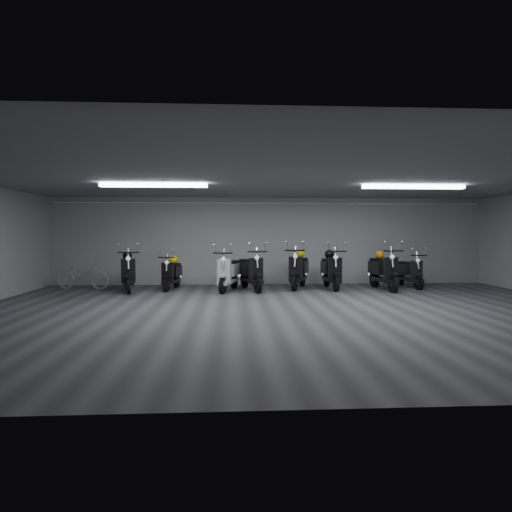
{
  "coord_description": "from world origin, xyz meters",
  "views": [
    {
      "loc": [
        -1.24,
        -8.91,
        1.65
      ],
      "look_at": [
        -0.61,
        2.5,
        1.05
      ],
      "focal_mm": 30.24,
      "sensor_mm": 36.0,
      "label": 1
    }
  ],
  "objects": [
    {
      "name": "scooter_1",
      "position": [
        -3.01,
        3.78,
        0.6
      ],
      "size": [
        0.77,
        1.69,
        1.21
      ],
      "primitive_type": null,
      "rotation": [
        0.0,
        0.0,
        -0.15
      ],
      "color": "black",
      "rests_on": "floor"
    },
    {
      "name": "scooter_7",
      "position": [
        1.69,
        3.66,
        0.71
      ],
      "size": [
        0.65,
        1.91,
        1.42
      ],
      "primitive_type": null,
      "rotation": [
        0.0,
        0.0,
        -0.01
      ],
      "color": "black",
      "rests_on": "floor"
    },
    {
      "name": "scooter_3",
      "position": [
        -0.7,
        3.48,
        0.71
      ],
      "size": [
        1.12,
        2.02,
        1.43
      ],
      "primitive_type": null,
      "rotation": [
        0.0,
        0.0,
        0.26
      ],
      "color": "black",
      "rests_on": "floor"
    },
    {
      "name": "scooter_0",
      "position": [
        -4.2,
        3.46,
        0.7
      ],
      "size": [
        1.09,
        1.99,
        1.41
      ],
      "primitive_type": null,
      "rotation": [
        0.0,
        0.0,
        0.26
      ],
      "color": "black",
      "rests_on": "floor"
    },
    {
      "name": "back_wall",
      "position": [
        0.0,
        5.0,
        1.4
      ],
      "size": [
        14.0,
        0.01,
        2.8
      ],
      "primitive_type": "cube",
      "color": "#A7A8AA",
      "rests_on": "ground"
    },
    {
      "name": "scooter_2",
      "position": [
        -1.34,
        3.37,
        0.69
      ],
      "size": [
        1.08,
        1.96,
        1.38
      ],
      "primitive_type": null,
      "rotation": [
        0.0,
        0.0,
        -0.26
      ],
      "color": "silver",
      "rests_on": "floor"
    },
    {
      "name": "helmet_3",
      "position": [
        1.69,
        3.93,
        1.02
      ],
      "size": [
        0.28,
        0.28,
        0.28
      ],
      "primitive_type": "sphere",
      "color": "black",
      "rests_on": "scooter_7"
    },
    {
      "name": "scooter_5",
      "position": [
        0.75,
        3.82,
        0.72
      ],
      "size": [
        1.25,
        2.05,
        1.45
      ],
      "primitive_type": null,
      "rotation": [
        0.0,
        0.0,
        -0.34
      ],
      "color": "black",
      "rests_on": "floor"
    },
    {
      "name": "scooter_9",
      "position": [
        4.11,
        3.81,
        0.63
      ],
      "size": [
        0.75,
        1.74,
        1.26
      ],
      "primitive_type": null,
      "rotation": [
        0.0,
        0.0,
        0.11
      ],
      "color": "black",
      "rests_on": "floor"
    },
    {
      "name": "fluor_strip_left",
      "position": [
        -3.0,
        1.0,
        2.74
      ],
      "size": [
        2.4,
        0.18,
        0.08
      ],
      "primitive_type": "cube",
      "color": "white",
      "rests_on": "ceiling"
    },
    {
      "name": "helmet_2",
      "position": [
        0.84,
        4.08,
        1.02
      ],
      "size": [
        0.25,
        0.25,
        0.25
      ],
      "primitive_type": "sphere",
      "color": "yellow",
      "rests_on": "scooter_5"
    },
    {
      "name": "helmet_4",
      "position": [
        -2.98,
        4.0,
        0.87
      ],
      "size": [
        0.25,
        0.25,
        0.25
      ],
      "primitive_type": "sphere",
      "color": "yellow",
      "rests_on": "scooter_1"
    },
    {
      "name": "conduit",
      "position": [
        0.0,
        4.92,
        2.62
      ],
      "size": [
        13.6,
        0.05,
        0.05
      ],
      "primitive_type": "cylinder",
      "rotation": [
        0.0,
        1.57,
        0.0
      ],
      "color": "white",
      "rests_on": "back_wall"
    },
    {
      "name": "fluor_strip_right",
      "position": [
        3.0,
        1.0,
        2.74
      ],
      "size": [
        2.4,
        0.18,
        0.08
      ],
      "primitive_type": "cube",
      "color": "white",
      "rests_on": "ceiling"
    },
    {
      "name": "scooter_8",
      "position": [
        3.17,
        3.37,
        0.73
      ],
      "size": [
        0.79,
        1.99,
        1.45
      ],
      "primitive_type": null,
      "rotation": [
        0.0,
        0.0,
        0.07
      ],
      "color": "black",
      "rests_on": "floor"
    },
    {
      "name": "bicycle",
      "position": [
        -5.63,
        3.97,
        0.54
      ],
      "size": [
        1.76,
        0.97,
        1.08
      ],
      "primitive_type": "imported",
      "rotation": [
        0.0,
        0.0,
        1.33
      ],
      "color": "silver",
      "rests_on": "floor"
    },
    {
      "name": "helmet_0",
      "position": [
        3.15,
        3.64,
        1.02
      ],
      "size": [
        0.25,
        0.25,
        0.25
      ],
      "primitive_type": "sphere",
      "color": "orange",
      "rests_on": "scooter_8"
    },
    {
      "name": "floor",
      "position": [
        0.0,
        0.0,
        -0.01
      ],
      "size": [
        14.0,
        10.0,
        0.01
      ],
      "primitive_type": "cube",
      "color": "#3E3E41",
      "rests_on": "ground"
    },
    {
      "name": "front_wall",
      "position": [
        0.0,
        -5.0,
        1.4
      ],
      "size": [
        14.0,
        0.01,
        2.8
      ],
      "primitive_type": "cube",
      "color": "#A7A8AA",
      "rests_on": "ground"
    },
    {
      "name": "helmet_1",
      "position": [
        -4.27,
        3.71,
        1.0
      ],
      "size": [
        0.26,
        0.26,
        0.26
      ],
      "primitive_type": "sphere",
      "color": "black",
      "rests_on": "scooter_0"
    },
    {
      "name": "ceiling",
      "position": [
        0.0,
        0.0,
        2.8
      ],
      "size": [
        14.0,
        10.0,
        0.01
      ],
      "primitive_type": "cube",
      "color": "gray",
      "rests_on": "ground"
    }
  ]
}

